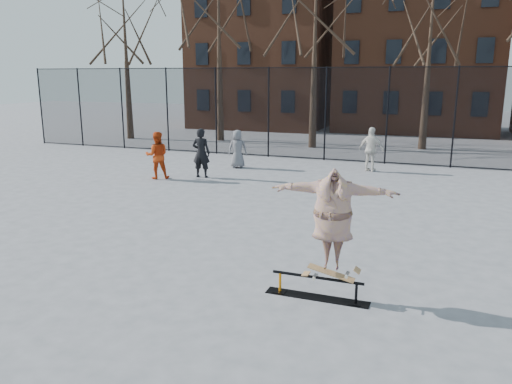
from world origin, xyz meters
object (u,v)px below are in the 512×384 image
at_px(skate_rail, 317,289).
at_px(skateboard, 331,275).
at_px(bystander_grey, 238,149).
at_px(bystander_black, 201,153).
at_px(bystander_white, 371,149).
at_px(skater, 333,224).
at_px(bystander_red, 157,155).

relative_size(skate_rail, skateboard, 2.07).
xyz_separation_m(bystander_grey, bystander_black, (-0.48, -2.25, 0.13)).
bearing_deg(bystander_black, bystander_white, -156.43).
bearing_deg(skateboard, bystander_white, 94.97).
bearing_deg(skater, skateboard, 0.00).
bearing_deg(bystander_grey, bystander_black, 57.69).
height_order(bystander_grey, bystander_black, bystander_black).
height_order(bystander_grey, bystander_red, bystander_red).
height_order(skate_rail, bystander_red, bystander_red).
distance_m(skateboard, bystander_red, 11.08).
bearing_deg(bystander_red, skateboard, 105.15).
height_order(skate_rail, skateboard, skateboard).
distance_m(skateboard, bystander_black, 10.73).
bearing_deg(bystander_white, bystander_red, 45.79).
distance_m(skater, bystander_black, 10.73).
xyz_separation_m(skater, bystander_red, (-8.00, 7.66, -0.47)).
relative_size(skater, bystander_grey, 1.33).
height_order(skate_rail, bystander_black, bystander_black).
relative_size(skater, bystander_black, 1.14).
relative_size(skate_rail, skater, 0.86).
bearing_deg(skate_rail, bystander_black, 127.22).
height_order(skate_rail, bystander_white, bystander_white).
bearing_deg(bystander_white, bystander_black, 46.11).
xyz_separation_m(skater, bystander_white, (-1.02, 11.78, -0.46)).
bearing_deg(skater, bystander_grey, 112.01).
distance_m(skater, bystander_white, 11.84).
xyz_separation_m(bystander_grey, bystander_red, (-1.85, -3.02, 0.08)).
bearing_deg(bystander_grey, skater, 99.75).
relative_size(bystander_grey, bystander_white, 0.89).
bearing_deg(skate_rail, skater, 0.00).
height_order(bystander_black, bystander_red, bystander_black).
xyz_separation_m(skateboard, skater, (0.00, 0.00, 0.88)).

